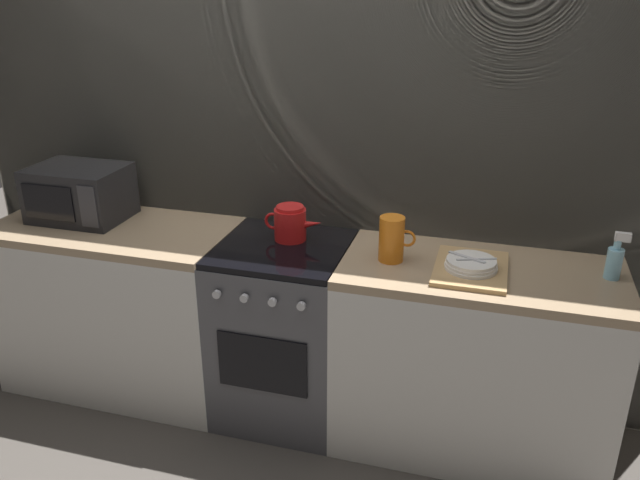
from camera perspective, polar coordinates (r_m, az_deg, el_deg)
name	(u,v)px	position (r m, az deg, el deg)	size (l,w,h in m)	color
ground_plane	(286,406)	(3.43, -3.00, -14.47)	(8.00, 8.00, 0.00)	#47423D
back_wall	(303,164)	(3.16, -1.54, 6.73)	(3.60, 0.05, 2.40)	#B2AD9E
counter_left	(122,306)	(3.54, -17.12, -5.58)	(1.20, 0.60, 0.90)	silver
stove_unit	(284,331)	(3.18, -3.18, -8.01)	(0.60, 0.63, 0.90)	#4C4C51
counter_right	(473,359)	(3.04, 13.36, -10.21)	(1.20, 0.60, 0.90)	silver
microwave	(80,193)	(3.48, -20.49, 3.93)	(0.46, 0.35, 0.27)	black
kettle	(290,223)	(3.01, -2.64, 1.50)	(0.28, 0.15, 0.17)	red
pitcher	(392,239)	(2.80, 6.39, 0.10)	(0.16, 0.11, 0.20)	orange
dish_pile	(471,267)	(2.78, 13.21, -2.31)	(0.30, 0.40, 0.07)	tan
spray_bottle	(615,260)	(2.89, 24.63, -1.66)	(0.08, 0.06, 0.20)	#8CCCE5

